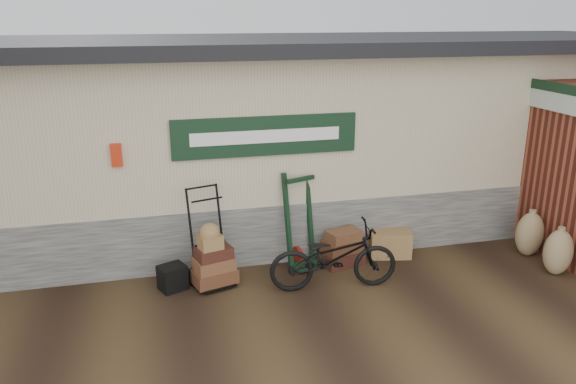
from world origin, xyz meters
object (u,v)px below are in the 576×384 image
object	(u,v)px
wicker_hamper	(389,243)
black_trunk	(173,278)
green_barrow	(301,220)
suitcase_stack	(342,247)
porter_trolley	(209,236)
bicycle	(334,254)

from	to	relation	value
wicker_hamper	black_trunk	size ratio (longest dim) A/B	1.82
green_barrow	suitcase_stack	xyz separation A→B (m)	(0.60, -0.13, -0.44)
suitcase_stack	black_trunk	distance (m)	2.49
porter_trolley	bicycle	distance (m)	1.71
suitcase_stack	wicker_hamper	world-z (taller)	suitcase_stack
suitcase_stack	bicycle	world-z (taller)	bicycle
porter_trolley	suitcase_stack	distance (m)	2.01
green_barrow	wicker_hamper	distance (m)	1.51
green_barrow	black_trunk	world-z (taller)	green_barrow
green_barrow	suitcase_stack	distance (m)	0.76
wicker_hamper	black_trunk	bearing A→B (deg)	-174.36
wicker_hamper	black_trunk	distance (m)	3.31
wicker_hamper	black_trunk	xyz separation A→B (m)	(-3.30, -0.33, -0.03)
green_barrow	wicker_hamper	xyz separation A→B (m)	(1.42, 0.00, -0.50)
black_trunk	bicycle	bearing A→B (deg)	-13.06
porter_trolley	bicycle	size ratio (longest dim) A/B	0.80
suitcase_stack	green_barrow	bearing A→B (deg)	167.88
porter_trolley	wicker_hamper	distance (m)	2.84
bicycle	wicker_hamper	bearing A→B (deg)	-50.13
suitcase_stack	wicker_hamper	xyz separation A→B (m)	(0.82, 0.13, -0.07)
green_barrow	black_trunk	xyz separation A→B (m)	(-1.88, -0.33, -0.54)
green_barrow	bicycle	size ratio (longest dim) A/B	0.81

